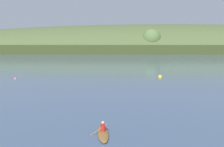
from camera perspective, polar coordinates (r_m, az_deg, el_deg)
The scene contains 4 objects.
far_shoreline_hill at distance 221.23m, azimuth 11.28°, elevation 4.63°, with size 591.96×135.45×43.72m.
canoe_with_paddler at distance 18.45m, azimuth -1.93°, elevation -12.44°, with size 1.53×3.71×1.02m.
mooring_buoy_midchannel at distance 50.50m, azimuth 10.13°, elevation -0.71°, with size 0.73×0.73×0.81m.
mooring_buoy_off_fishing_boat at distance 50.13m, azimuth -19.79°, elevation -1.03°, with size 0.46×0.46×0.54m.
Camera 1 is at (9.71, -9.41, 6.00)m, focal length 43.20 mm.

